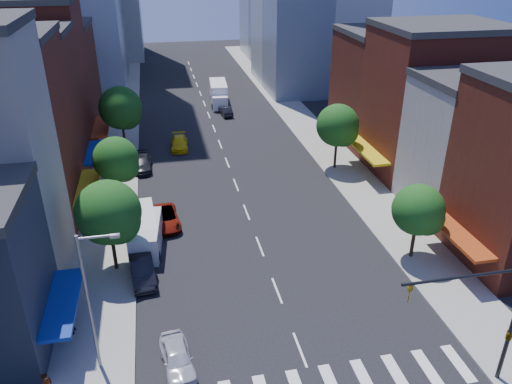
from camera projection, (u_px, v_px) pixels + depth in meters
ground at (300, 350)px, 30.89m from camera, size 220.00×220.00×0.00m
sidewalk_left at (119, 140)px, 63.65m from camera, size 5.00×120.00×0.15m
sidewalk_right at (307, 127)px, 68.14m from camera, size 5.00×120.00×0.15m
bldg_left_3 at (16, 113)px, 49.16m from camera, size 12.00×8.00×15.00m
bldg_left_4 at (31, 82)px, 56.16m from camera, size 12.00×9.00×17.00m
bldg_left_5 at (48, 80)px, 65.38m from camera, size 12.00×10.00×13.00m
bldg_right_1 at (480, 147)px, 45.11m from camera, size 12.00×8.00×12.00m
bldg_right_2 at (432, 103)px, 52.33m from camera, size 12.00×10.00×15.00m
bldg_right_3 at (389, 88)px, 61.53m from camera, size 12.00×10.00×13.00m
traffic_signal at (504, 324)px, 26.87m from camera, size 7.24×2.24×8.00m
streetlight at (91, 296)px, 27.28m from camera, size 2.25×0.25×9.00m
tree_left_near at (111, 215)px, 36.24m from camera, size 4.80×4.80×7.30m
tree_left_mid at (118, 161)px, 46.03m from camera, size 4.20×4.20×6.65m
tree_left_far at (122, 110)px, 57.99m from camera, size 5.00×5.00×7.75m
tree_right_near at (420, 212)px, 38.05m from camera, size 4.00×4.00×6.20m
tree_right_far at (339, 127)px, 53.51m from camera, size 4.60×4.60×7.20m
parked_car_front at (177, 358)px, 29.31m from camera, size 2.22×4.42×1.44m
parked_car_second at (142, 270)px, 37.09m from camera, size 2.18×4.94×1.58m
parked_car_third at (165, 218)px, 44.22m from camera, size 2.78×5.22×1.40m
parked_car_rear at (142, 163)px, 55.16m from camera, size 2.09×5.02×1.45m
cargo_van_near at (142, 227)px, 41.94m from camera, size 2.60×5.77×2.40m
cargo_van_far at (146, 237)px, 40.47m from camera, size 2.79×5.83×2.40m
taxi at (179, 143)px, 60.84m from camera, size 2.18×4.89×1.39m
traffic_car_oncoming at (226, 111)px, 72.63m from camera, size 1.78×4.04×1.29m
traffic_car_far at (220, 88)px, 83.84m from camera, size 1.82×3.88×1.29m
box_truck at (219, 94)px, 77.34m from camera, size 3.00×8.27×3.27m
pedestrian_far at (69, 322)px, 31.54m from camera, size 0.80×0.97×1.85m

